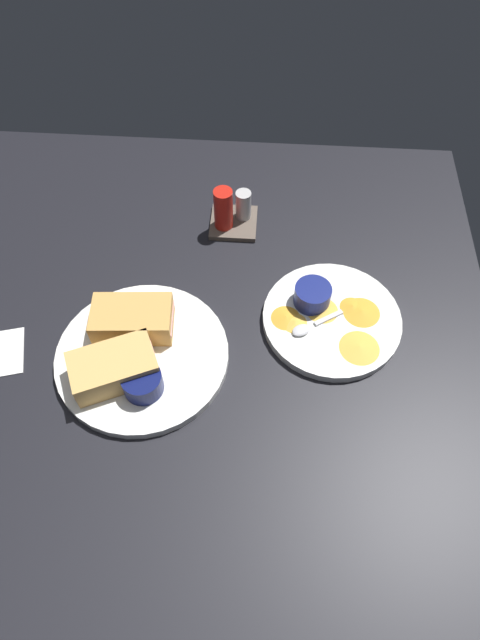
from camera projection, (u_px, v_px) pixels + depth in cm
name	position (u px, v px, depth cm)	size (l,w,h in cm)	color
ground_plane	(170.00, 354.00, 90.95)	(110.00, 110.00, 3.00)	black
plate_sandwich_main	(143.00, 356.00, 88.08)	(28.26, 28.26, 1.60)	white
sandwich_half_near	(133.00, 319.00, 88.30)	(13.74, 8.53, 4.80)	tan
sandwich_half_far	(114.00, 368.00, 83.18)	(14.97, 12.27, 4.80)	tan
ramekin_dark_sauce	(142.00, 382.00, 82.23)	(6.30, 6.30, 3.71)	#0C144C
spoon_by_dark_ramekin	(148.00, 358.00, 86.51)	(2.35, 9.91, 0.80)	silver
plate_chips_companion	(332.00, 319.00, 92.15)	(23.65, 23.65, 1.60)	white
ramekin_light_gravy	(313.00, 295.00, 91.66)	(6.29, 6.29, 3.66)	navy
spoon_by_gravy_ramekin	(308.00, 327.00, 89.85)	(9.12, 6.54, 0.80)	silver
plantain_chip_scatter	(335.00, 321.00, 90.61)	(20.05, 14.62, 0.60)	gold
condiment_caddy	(231.00, 213.00, 102.95)	(9.00, 9.00, 9.50)	brown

